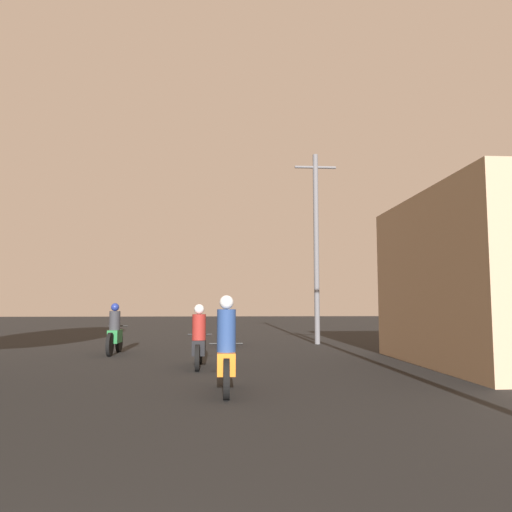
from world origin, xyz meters
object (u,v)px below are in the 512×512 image
Objects in this scene: motorcycle_orange at (226,354)px; utility_pole_far at (316,243)px; motorcycle_black at (199,342)px; motorcycle_red at (228,329)px; motorcycle_green at (115,333)px.

utility_pole_far is at bearing 71.74° from motorcycle_orange.
motorcycle_orange reaches higher than motorcycle_black.
motorcycle_orange is at bearing -109.14° from utility_pole_far.
utility_pole_far is (3.50, 10.08, 3.15)m from motorcycle_orange.
motorcycle_orange is at bearing -100.55° from motorcycle_red.
motorcycle_red reaches higher than motorcycle_black.
motorcycle_orange is 3.50m from motorcycle_black.
motorcycle_green is (-3.29, 6.75, -0.04)m from motorcycle_orange.
motorcycle_red is 0.27× the size of utility_pole_far.
motorcycle_black is at bearing 101.12° from motorcycle_orange.
utility_pole_far reaches higher than motorcycle_black.
motorcycle_red is at bearing 90.12° from motorcycle_orange.
motorcycle_green is 1.01× the size of motorcycle_red.
motorcycle_black is (-0.62, 3.44, -0.05)m from motorcycle_orange.
motorcycle_red is (0.13, 9.52, -0.04)m from motorcycle_orange.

